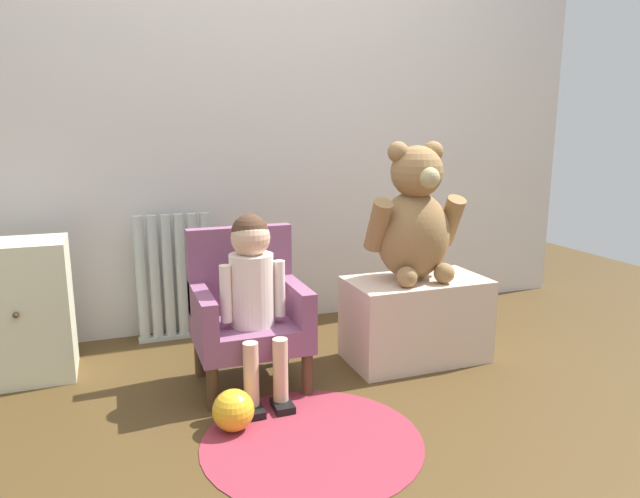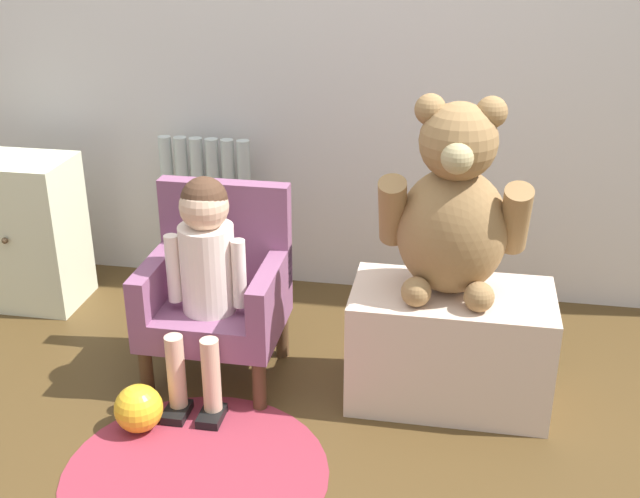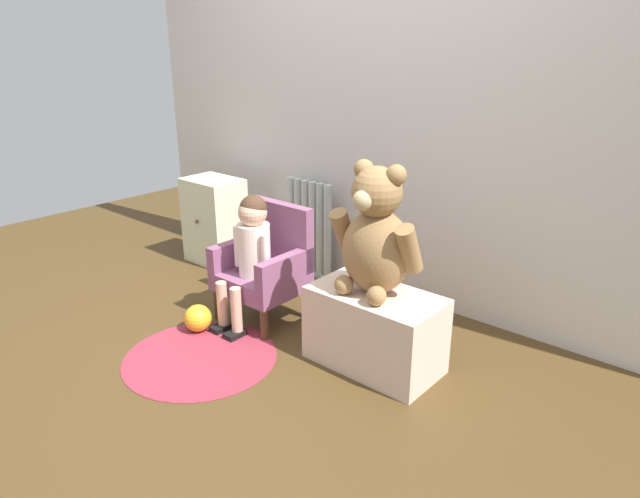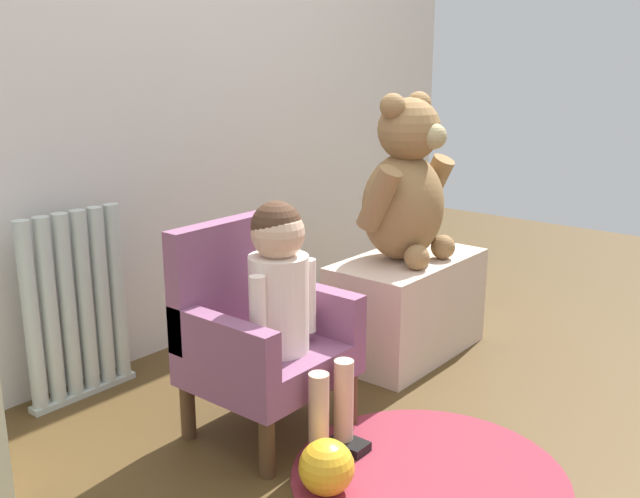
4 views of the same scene
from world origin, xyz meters
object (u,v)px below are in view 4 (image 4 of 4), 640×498
object	(u,v)px
child_figure	(285,290)
toy_ball	(327,467)
radiator	(77,307)
child_armchair	(258,333)
floor_rug	(429,476)
large_teddy_bear	(406,188)
low_bench	(407,306)

from	to	relation	value
child_figure	toy_ball	size ratio (longest dim) A/B	4.87
radiator	child_armchair	xyz separation A→B (m)	(0.22, -0.59, -0.01)
floor_rug	radiator	bearing A→B (deg)	105.09
floor_rug	toy_ball	bearing A→B (deg)	143.49
radiator	floor_rug	xyz separation A→B (m)	(0.31, -1.13, -0.30)
child_armchair	large_teddy_bear	size ratio (longest dim) A/B	1.05
radiator	low_bench	distance (m)	1.16
toy_ball	radiator	bearing A→B (deg)	94.64
low_bench	large_teddy_bear	world-z (taller)	large_teddy_bear
large_teddy_bear	floor_rug	bearing A→B (deg)	-141.72
low_bench	toy_ball	world-z (taller)	low_bench
child_figure	low_bench	bearing A→B (deg)	5.21
large_teddy_bear	low_bench	bearing A→B (deg)	-30.48
child_armchair	child_figure	size ratio (longest dim) A/B	0.89
radiator	toy_ball	world-z (taller)	radiator
low_bench	large_teddy_bear	xyz separation A→B (m)	(-0.02, 0.01, 0.45)
radiator	toy_ball	size ratio (longest dim) A/B	4.28
child_armchair	floor_rug	xyz separation A→B (m)	(0.08, -0.54, -0.30)
radiator	toy_ball	distance (m)	1.00
child_armchair	toy_ball	size ratio (longest dim) A/B	4.31
child_armchair	low_bench	distance (m)	0.76
child_figure	floor_rug	world-z (taller)	child_figure
floor_rug	large_teddy_bear	bearing A→B (deg)	38.28
child_armchair	large_teddy_bear	distance (m)	0.80
low_bench	toy_ball	size ratio (longest dim) A/B	4.21
radiator	large_teddy_bear	bearing A→B (deg)	-33.07
child_armchair	low_bench	size ratio (longest dim) A/B	1.02
large_teddy_bear	floor_rug	world-z (taller)	large_teddy_bear
radiator	child_armchair	world-z (taller)	child_armchair
child_figure	low_bench	world-z (taller)	child_figure
radiator	low_bench	xyz separation A→B (m)	(0.97, -0.63, -0.12)
child_armchair	floor_rug	world-z (taller)	child_armchair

